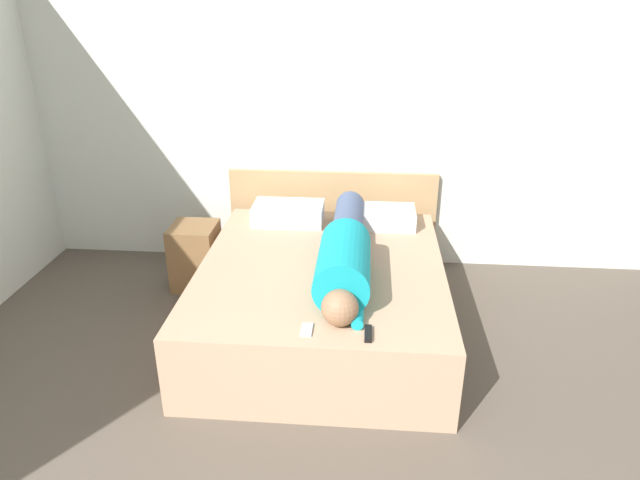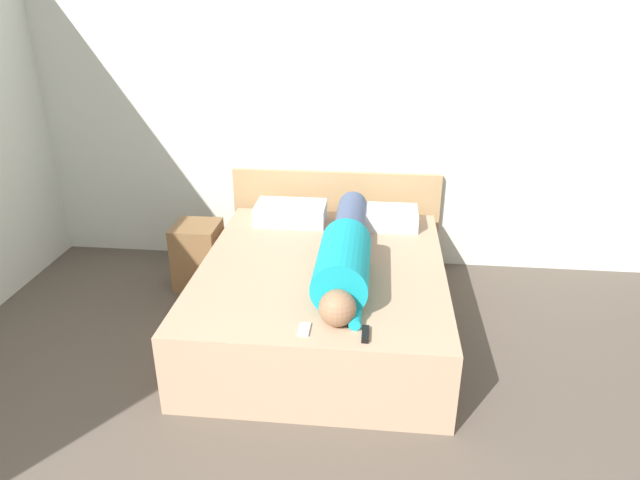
{
  "view_description": "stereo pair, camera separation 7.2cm",
  "coord_description": "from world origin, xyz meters",
  "px_view_note": "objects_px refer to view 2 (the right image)",
  "views": [
    {
      "loc": [
        0.4,
        -0.85,
        2.29
      ],
      "look_at": [
        0.11,
        2.53,
        0.78
      ],
      "focal_mm": 32.0,
      "sensor_mm": 36.0,
      "label": 1
    },
    {
      "loc": [
        0.47,
        -0.84,
        2.29
      ],
      "look_at": [
        0.11,
        2.53,
        0.78
      ],
      "focal_mm": 32.0,
      "sensor_mm": 36.0,
      "label": 2
    }
  ],
  "objects_px": {
    "pillow_second": "(384,217)",
    "tv_remote": "(365,334)",
    "nightstand": "(198,255)",
    "person_lying": "(345,253)",
    "cell_phone": "(304,329)",
    "pillow_near_headboard": "(291,213)",
    "bed": "(322,297)"
  },
  "relations": [
    {
      "from": "bed",
      "to": "cell_phone",
      "type": "xyz_separation_m",
      "value": [
        -0.02,
        -0.84,
        0.27
      ]
    },
    {
      "from": "pillow_near_headboard",
      "to": "cell_phone",
      "type": "distance_m",
      "value": 1.62
    },
    {
      "from": "pillow_near_headboard",
      "to": "tv_remote",
      "type": "relative_size",
      "value": 3.77
    },
    {
      "from": "nightstand",
      "to": "pillow_near_headboard",
      "type": "xyz_separation_m",
      "value": [
        0.75,
        0.17,
        0.34
      ]
    },
    {
      "from": "nightstand",
      "to": "pillow_near_headboard",
      "type": "relative_size",
      "value": 0.94
    },
    {
      "from": "nightstand",
      "to": "person_lying",
      "type": "distance_m",
      "value": 1.49
    },
    {
      "from": "person_lying",
      "to": "tv_remote",
      "type": "relative_size",
      "value": 11.72
    },
    {
      "from": "bed",
      "to": "pillow_second",
      "type": "bearing_deg",
      "value": 60.83
    },
    {
      "from": "pillow_second",
      "to": "nightstand",
      "type": "bearing_deg",
      "value": -173.71
    },
    {
      "from": "bed",
      "to": "nightstand",
      "type": "height_order",
      "value": "nightstand"
    },
    {
      "from": "pillow_second",
      "to": "tv_remote",
      "type": "relative_size",
      "value": 3.58
    },
    {
      "from": "nightstand",
      "to": "tv_remote",
      "type": "xyz_separation_m",
      "value": [
        1.42,
        -1.44,
        0.27
      ]
    },
    {
      "from": "nightstand",
      "to": "pillow_second",
      "type": "xyz_separation_m",
      "value": [
        1.51,
        0.17,
        0.33
      ]
    },
    {
      "from": "bed",
      "to": "person_lying",
      "type": "relative_size",
      "value": 1.15
    },
    {
      "from": "person_lying",
      "to": "pillow_second",
      "type": "distance_m",
      "value": 0.9
    },
    {
      "from": "pillow_near_headboard",
      "to": "pillow_second",
      "type": "height_order",
      "value": "pillow_near_headboard"
    },
    {
      "from": "pillow_near_headboard",
      "to": "cell_phone",
      "type": "bearing_deg",
      "value": -78.68
    },
    {
      "from": "cell_phone",
      "to": "nightstand",
      "type": "bearing_deg",
      "value": 126.98
    },
    {
      "from": "person_lying",
      "to": "tv_remote",
      "type": "bearing_deg",
      "value": -77.85
    },
    {
      "from": "person_lying",
      "to": "cell_phone",
      "type": "relative_size",
      "value": 13.52
    },
    {
      "from": "person_lying",
      "to": "pillow_near_headboard",
      "type": "relative_size",
      "value": 3.11
    },
    {
      "from": "tv_remote",
      "to": "bed",
      "type": "bearing_deg",
      "value": 110.77
    },
    {
      "from": "pillow_second",
      "to": "person_lying",
      "type": "bearing_deg",
      "value": -106.52
    },
    {
      "from": "person_lying",
      "to": "pillow_near_headboard",
      "type": "height_order",
      "value": "person_lying"
    },
    {
      "from": "tv_remote",
      "to": "cell_phone",
      "type": "height_order",
      "value": "tv_remote"
    },
    {
      "from": "pillow_second",
      "to": "cell_phone",
      "type": "relative_size",
      "value": 4.14
    },
    {
      "from": "bed",
      "to": "nightstand",
      "type": "relative_size",
      "value": 3.79
    },
    {
      "from": "pillow_near_headboard",
      "to": "tv_remote",
      "type": "bearing_deg",
      "value": -67.67
    },
    {
      "from": "person_lying",
      "to": "nightstand",
      "type": "bearing_deg",
      "value": 151.18
    },
    {
      "from": "nightstand",
      "to": "cell_phone",
      "type": "bearing_deg",
      "value": -53.02
    },
    {
      "from": "bed",
      "to": "cell_phone",
      "type": "height_order",
      "value": "cell_phone"
    },
    {
      "from": "pillow_second",
      "to": "tv_remote",
      "type": "distance_m",
      "value": 1.61
    }
  ]
}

